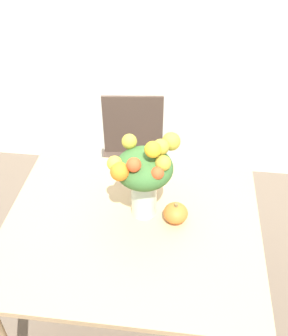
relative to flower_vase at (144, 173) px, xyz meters
name	(u,v)px	position (x,y,z in m)	size (l,w,h in m)	color
ground_plane	(134,315)	(-0.05, -0.09, -1.00)	(12.00, 12.00, 0.00)	brown
dining_table	(132,241)	(-0.05, -0.09, -0.35)	(1.17, 0.97, 0.76)	tan
flower_vase	(144,173)	(0.00, 0.00, 0.00)	(0.29, 0.26, 0.43)	#B2CCBC
pumpkin	(176,213)	(0.15, -0.03, -0.20)	(0.11, 0.11, 0.10)	orange
dining_chair_near_window	(133,161)	(-0.17, 0.76, -0.54)	(0.46, 0.46, 0.88)	#47382D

